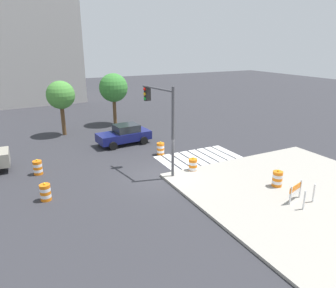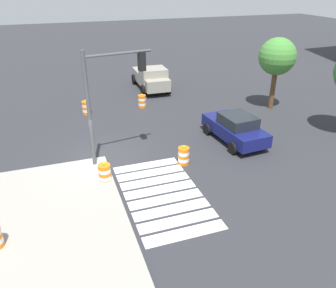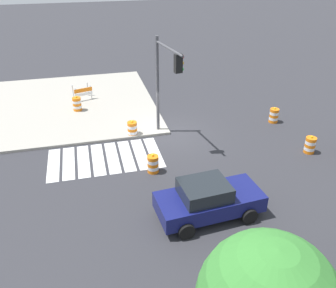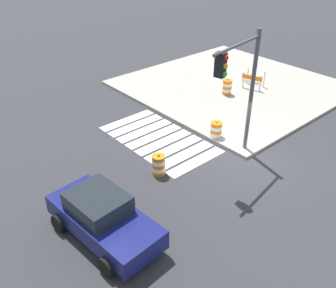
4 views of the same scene
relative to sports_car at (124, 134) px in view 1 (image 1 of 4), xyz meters
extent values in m
plane|color=#2D2D33|center=(-0.30, -7.32, -0.81)|extent=(120.00, 120.00, 0.00)
cube|color=#9E998E|center=(5.70, -13.32, -0.74)|extent=(12.00, 12.00, 0.15)
cube|color=silver|center=(1.08, -5.52, -0.80)|extent=(0.60, 3.20, 0.02)
cube|color=silver|center=(1.83, -5.52, -0.80)|extent=(0.60, 3.20, 0.02)
cube|color=silver|center=(2.58, -5.52, -0.80)|extent=(0.60, 3.20, 0.02)
cube|color=silver|center=(3.33, -5.52, -0.80)|extent=(0.60, 3.20, 0.02)
cube|color=silver|center=(4.08, -5.52, -0.80)|extent=(0.60, 3.20, 0.02)
cube|color=silver|center=(4.83, -5.52, -0.80)|extent=(0.60, 3.20, 0.02)
cube|color=silver|center=(5.58, -5.52, -0.80)|extent=(0.60, 3.20, 0.02)
cube|color=silver|center=(6.33, -5.52, -0.80)|extent=(0.60, 3.20, 0.02)
cube|color=navy|center=(-0.06, 0.00, -0.13)|extent=(4.43, 2.17, 0.70)
cube|color=#1E2328|center=(0.19, 0.01, 0.52)|extent=(2.02, 1.74, 0.60)
cylinder|color=black|center=(-1.33, -1.06, -0.48)|extent=(0.68, 0.29, 0.66)
cylinder|color=black|center=(-1.48, 0.84, -0.48)|extent=(0.68, 0.29, 0.66)
cylinder|color=black|center=(1.36, -0.85, -0.48)|extent=(0.68, 0.29, 0.66)
cylinder|color=black|center=(1.21, 1.05, -0.48)|extent=(0.68, 0.29, 0.66)
cylinder|color=orange|center=(1.51, -3.70, -0.72)|extent=(0.56, 0.56, 0.18)
cylinder|color=white|center=(1.51, -3.70, -0.54)|extent=(0.56, 0.56, 0.18)
cylinder|color=orange|center=(1.51, -3.70, -0.36)|extent=(0.56, 0.56, 0.18)
cylinder|color=white|center=(1.51, -3.70, -0.18)|extent=(0.56, 0.56, 0.18)
cylinder|color=orange|center=(1.51, -3.70, 0.00)|extent=(0.56, 0.56, 0.18)
sphere|color=yellow|center=(1.51, -3.70, 0.15)|extent=(0.12, 0.12, 0.12)
cylinder|color=orange|center=(-7.06, -3.49, -0.72)|extent=(0.56, 0.56, 0.18)
cylinder|color=white|center=(-7.06, -3.49, -0.54)|extent=(0.56, 0.56, 0.18)
cylinder|color=orange|center=(-7.06, -3.49, -0.36)|extent=(0.56, 0.56, 0.18)
cylinder|color=white|center=(-7.06, -3.49, -0.18)|extent=(0.56, 0.56, 0.18)
cylinder|color=orange|center=(-7.06, -3.49, 0.00)|extent=(0.56, 0.56, 0.18)
sphere|color=yellow|center=(-7.06, -3.49, 0.15)|extent=(0.12, 0.12, 0.12)
cylinder|color=orange|center=(1.90, -7.68, -0.72)|extent=(0.56, 0.56, 0.18)
cylinder|color=white|center=(1.90, -7.68, -0.54)|extent=(0.56, 0.56, 0.18)
cylinder|color=orange|center=(1.90, -7.68, -0.36)|extent=(0.56, 0.56, 0.18)
cylinder|color=white|center=(1.90, -7.68, -0.18)|extent=(0.56, 0.56, 0.18)
cylinder|color=orange|center=(1.90, -7.68, 0.00)|extent=(0.56, 0.56, 0.18)
sphere|color=yellow|center=(1.90, -7.68, 0.15)|extent=(0.12, 0.12, 0.12)
cylinder|color=orange|center=(-7.06, -7.40, -0.72)|extent=(0.56, 0.56, 0.18)
cylinder|color=white|center=(-7.06, -7.40, -0.54)|extent=(0.56, 0.56, 0.18)
cylinder|color=orange|center=(-7.06, -7.40, -0.36)|extent=(0.56, 0.56, 0.18)
cylinder|color=white|center=(-7.06, -7.40, -0.18)|extent=(0.56, 0.56, 0.18)
cylinder|color=orange|center=(-7.06, -7.40, 0.00)|extent=(0.56, 0.56, 0.18)
sphere|color=yellow|center=(-7.06, -7.40, 0.15)|extent=(0.12, 0.12, 0.12)
cylinder|color=orange|center=(4.94, -11.95, -0.57)|extent=(0.56, 0.56, 0.18)
cylinder|color=white|center=(4.94, -11.95, -0.39)|extent=(0.56, 0.56, 0.18)
cylinder|color=orange|center=(4.94, -11.95, -0.21)|extent=(0.56, 0.56, 0.18)
cylinder|color=white|center=(4.94, -11.95, -0.03)|extent=(0.56, 0.56, 0.18)
cylinder|color=orange|center=(4.94, -11.95, 0.15)|extent=(0.56, 0.56, 0.18)
sphere|color=yellow|center=(4.94, -11.95, 0.30)|extent=(0.12, 0.12, 0.12)
cube|color=silver|center=(3.92, -13.84, -0.16)|extent=(0.09, 0.09, 1.00)
cube|color=silver|center=(4.11, -14.52, -0.16)|extent=(0.09, 0.09, 1.00)
cube|color=silver|center=(4.97, -13.53, -0.16)|extent=(0.09, 0.09, 1.00)
cube|color=silver|center=(5.17, -14.20, -0.16)|extent=(0.09, 0.09, 1.00)
cube|color=orange|center=(4.44, -13.67, 0.09)|extent=(1.26, 0.41, 0.28)
cube|color=white|center=(4.44, -13.67, -0.21)|extent=(1.26, 0.41, 0.20)
cylinder|color=#4C4C51|center=(0.30, -7.92, 2.09)|extent=(0.18, 0.18, 5.50)
cylinder|color=#4C4C51|center=(0.04, -6.34, 4.54)|extent=(0.63, 3.18, 0.12)
cube|color=black|center=(-0.14, -5.24, 4.09)|extent=(0.40, 0.33, 0.90)
sphere|color=red|center=(-0.32, -5.27, 4.39)|extent=(0.20, 0.20, 0.20)
sphere|color=#F2A514|center=(-0.32, -5.27, 4.09)|extent=(0.20, 0.20, 0.20)
sphere|color=green|center=(-0.32, -5.27, 3.79)|extent=(0.20, 0.20, 0.20)
cylinder|color=brown|center=(1.39, 6.75, 0.57)|extent=(0.35, 0.35, 2.76)
sphere|color=#387F33|center=(1.39, 6.75, 2.94)|extent=(2.83, 2.83, 2.83)
cylinder|color=brown|center=(-3.96, 5.13, 0.57)|extent=(0.35, 0.35, 2.77)
sphere|color=#478C38|center=(-3.96, 5.13, 2.83)|extent=(2.48, 2.48, 2.48)
cube|color=#B2ADA8|center=(-5.44, 25.27, 9.83)|extent=(14.55, 10.79, 21.29)
camera|label=1|loc=(-8.16, -23.79, 7.19)|focal=33.69mm
camera|label=2|loc=(15.21, -9.30, 7.62)|focal=36.23mm
camera|label=3|loc=(4.31, 10.53, 8.91)|focal=37.51mm
camera|label=4|loc=(-8.39, 4.44, 8.53)|focal=39.58mm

